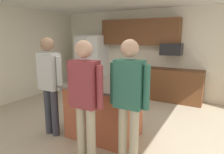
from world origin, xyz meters
name	(u,v)px	position (x,y,z in m)	size (l,w,h in m)	color
floor	(107,129)	(0.00, 0.00, 0.00)	(7.04, 7.04, 0.00)	#B7A88E
back_wall	(153,53)	(0.00, 2.80, 1.30)	(6.40, 0.10, 2.60)	beige
side_wall_left	(1,56)	(-3.20, 0.00, 1.30)	(0.10, 5.60, 2.60)	beige
cabinet_run_upper	(139,32)	(-0.40, 2.60, 1.93)	(2.40, 0.38, 0.75)	brown
cabinet_run_lower	(169,85)	(0.60, 2.48, 0.45)	(1.80, 0.63, 0.90)	brown
refrigerator	(92,63)	(-2.00, 2.38, 0.92)	(0.91, 0.76, 1.83)	white
microwave_over_range	(171,49)	(0.60, 2.50, 1.45)	(0.56, 0.40, 0.32)	black
kitchen_island	(104,110)	(0.07, -0.22, 0.49)	(1.33, 0.97, 0.98)	#AD5638
person_elder_center	(85,95)	(0.27, -1.04, 1.02)	(0.57, 0.23, 1.76)	tan
person_guest_right	(50,80)	(-0.80, -0.65, 1.04)	(0.57, 0.24, 1.79)	#383842
person_guest_left	(129,95)	(0.81, -0.79, 1.03)	(0.57, 0.23, 1.77)	tan
glass_stout_tall	(128,83)	(0.52, -0.17, 1.04)	(0.07, 0.07, 0.13)	black
mug_ceramic_white	(116,88)	(0.48, -0.51, 1.02)	(0.13, 0.09, 0.09)	white
glass_short_whisky	(92,75)	(-0.40, 0.08, 1.05)	(0.07, 0.07, 0.14)	black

